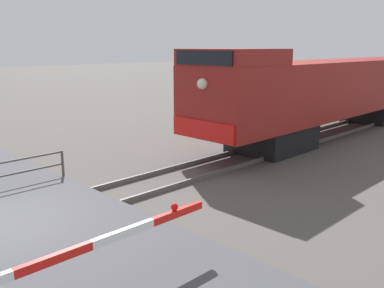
# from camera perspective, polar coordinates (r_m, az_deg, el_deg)

# --- Properties ---
(rail_track_right) EXTENTS (0.08, 80.00, 0.15)m
(rail_track_right) POSITION_cam_1_polar(r_m,az_deg,el_deg) (10.11, -24.03, -11.64)
(rail_track_right) COLOR #59544C
(rail_track_right) RESTS_ON ground_plane
(locomotive) EXTENTS (2.89, 18.30, 4.04)m
(locomotive) POSITION_cam_1_polar(r_m,az_deg,el_deg) (21.07, 18.39, 7.02)
(locomotive) COLOR black
(locomotive) RESTS_ON ground_plane
(guard_railing) EXTENTS (0.08, 3.10, 0.95)m
(guard_railing) POSITION_cam_1_polar(r_m,az_deg,el_deg) (13.18, -23.01, -3.28)
(guard_railing) COLOR #4C4742
(guard_railing) RESTS_ON ground_plane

